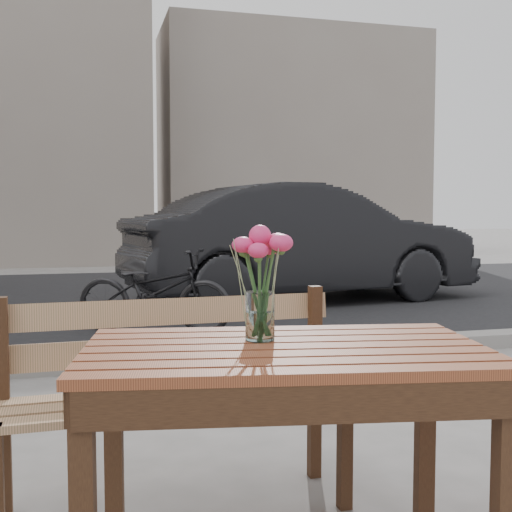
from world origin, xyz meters
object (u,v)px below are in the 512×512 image
(main_table, at_px, (285,386))
(bicycle, at_px, (154,291))
(main_vase, at_px, (260,269))
(parked_car, at_px, (302,243))

(main_table, xyz_separation_m, bicycle, (0.04, 4.41, -0.22))
(main_vase, xyz_separation_m, bicycle, (0.09, 4.30, -0.58))
(main_vase, height_order, bicycle, main_vase)
(parked_car, relative_size, bicycle, 2.98)
(main_vase, bearing_deg, bicycle, 88.74)
(main_vase, relative_size, bicycle, 0.24)
(main_table, relative_size, parked_car, 0.29)
(main_table, height_order, parked_car, parked_car)
(main_table, distance_m, parked_car, 6.60)
(main_vase, xyz_separation_m, parked_car, (2.24, 6.11, -0.22))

